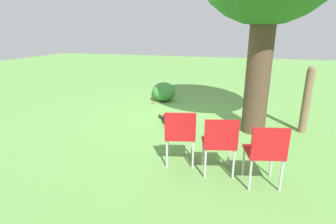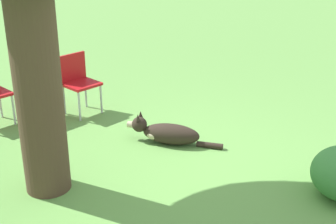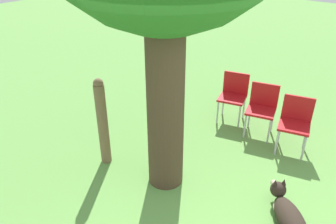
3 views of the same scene
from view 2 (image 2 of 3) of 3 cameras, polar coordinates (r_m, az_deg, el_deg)
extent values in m
plane|color=#609947|center=(5.25, -1.20, -7.11)|extent=(30.00, 30.00, 0.00)
cylinder|color=#4C3828|center=(4.57, -15.82, 5.37)|extent=(0.46, 0.46, 2.63)
ellipsoid|color=#2D231C|center=(5.79, 0.38, -2.70)|extent=(0.72, 0.69, 0.25)
ellipsoid|color=#C6B293|center=(5.85, -1.49, -2.59)|extent=(0.35, 0.35, 0.15)
sphere|color=#2D231C|center=(5.87, -3.51, -1.52)|extent=(0.27, 0.27, 0.19)
cylinder|color=#C6B293|center=(5.91, -4.52, -1.53)|extent=(0.12, 0.12, 0.08)
cone|color=#2D231C|center=(5.78, -3.70, -0.68)|extent=(0.06, 0.06, 0.09)
cone|color=#2D231C|center=(5.87, -3.37, -0.29)|extent=(0.06, 0.06, 0.09)
cylinder|color=#2D231C|center=(5.74, 5.11, -4.06)|extent=(0.29, 0.27, 0.07)
cube|color=#B21419|center=(6.68, -10.50, 3.35)|extent=(0.52, 0.53, 0.04)
cube|color=#B21419|center=(6.77, -11.61, 5.39)|extent=(0.14, 0.43, 0.38)
cylinder|color=#B7B7BC|center=(6.73, -8.16, 1.55)|extent=(0.03, 0.03, 0.43)
cylinder|color=#B7B7BC|center=(6.52, -10.75, 0.68)|extent=(0.03, 0.03, 0.43)
cylinder|color=#B7B7BC|center=(7.00, -10.00, 2.27)|extent=(0.03, 0.03, 0.43)
cylinder|color=#B7B7BC|center=(6.80, -12.55, 1.45)|extent=(0.03, 0.03, 0.43)
cube|color=#B21419|center=(6.63, -15.60, 2.72)|extent=(0.52, 0.53, 0.04)
cube|color=#B21419|center=(6.72, -16.65, 4.78)|extent=(0.14, 0.43, 0.38)
cylinder|color=#B7B7BC|center=(6.65, -13.19, 0.91)|extent=(0.03, 0.03, 0.43)
cylinder|color=#B7B7BC|center=(6.47, -15.97, 0.00)|extent=(0.03, 0.03, 0.43)
cylinder|color=#B7B7BC|center=(6.94, -14.86, 1.65)|extent=(0.03, 0.03, 0.43)
cylinder|color=#B7B7BC|center=(6.77, -17.56, 0.81)|extent=(0.03, 0.03, 0.43)
cylinder|color=#B7B7BC|center=(6.63, -18.31, 0.25)|extent=(0.03, 0.03, 0.43)
cylinder|color=#B7B7BC|center=(6.93, -19.76, 1.02)|extent=(0.03, 0.03, 0.43)
sphere|color=#E54C33|center=(5.40, 18.86, -7.11)|extent=(0.07, 0.07, 0.07)
camera|label=1|loc=(9.57, -24.75, 16.59)|focal=28.00mm
camera|label=3|loc=(3.70, 37.28, 24.24)|focal=35.00mm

